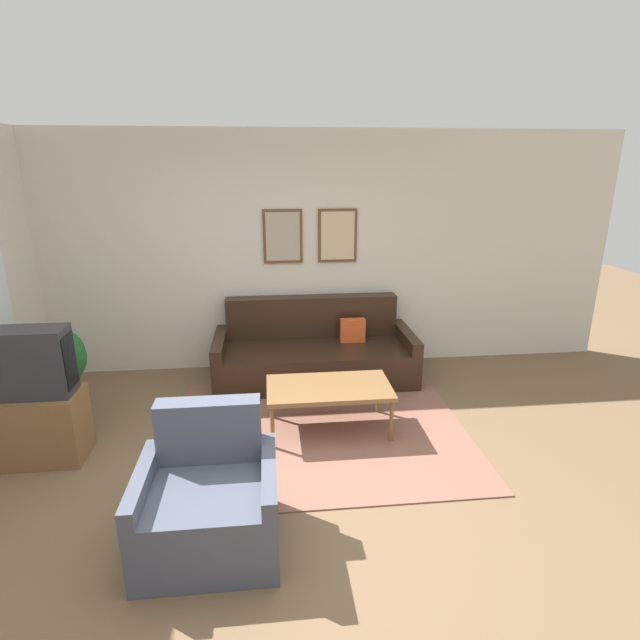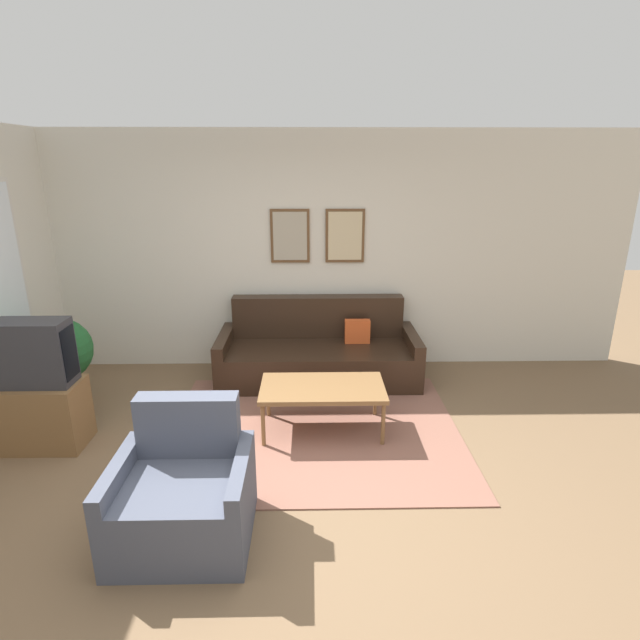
# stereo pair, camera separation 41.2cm
# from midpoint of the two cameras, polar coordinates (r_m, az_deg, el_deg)

# --- Properties ---
(ground_plane) EXTENTS (16.00, 16.00, 0.00)m
(ground_plane) POSITION_cam_midpoint_polar(r_m,az_deg,el_deg) (3.80, -2.76, -20.63)
(ground_plane) COLOR brown
(area_rug) EXTENTS (2.63, 2.19, 0.01)m
(area_rug) POSITION_cam_midpoint_polar(r_m,az_deg,el_deg) (4.67, 1.90, -12.49)
(area_rug) COLOR brown
(area_rug) RESTS_ON ground_plane
(wall_back) EXTENTS (8.00, 0.09, 2.70)m
(wall_back) POSITION_cam_midpoint_polar(r_m,az_deg,el_deg) (5.77, -2.19, 7.68)
(wall_back) COLOR beige
(wall_back) RESTS_ON ground_plane
(couch) EXTENTS (2.20, 0.90, 0.88)m
(couch) POSITION_cam_midpoint_polar(r_m,az_deg,el_deg) (5.62, 1.94, -3.84)
(couch) COLOR black
(couch) RESTS_ON ground_plane
(coffee_table) EXTENTS (1.11, 0.61, 0.44)m
(coffee_table) POSITION_cam_midpoint_polar(r_m,az_deg,el_deg) (4.50, 2.94, -8.01)
(coffee_table) COLOR brown
(coffee_table) RESTS_ON ground_plane
(tv_stand) EXTENTS (0.65, 0.42, 0.58)m
(tv_stand) POSITION_cam_midpoint_polar(r_m,az_deg,el_deg) (4.82, -26.79, -9.69)
(tv_stand) COLOR brown
(tv_stand) RESTS_ON ground_plane
(tv) EXTENTS (0.59, 0.28, 0.55)m
(tv) POSITION_cam_midpoint_polar(r_m,az_deg,el_deg) (4.61, -27.73, -3.41)
(tv) COLOR #2D2D33
(tv) RESTS_ON tv_stand
(armchair) EXTENTS (0.86, 0.76, 0.88)m
(armchair) POSITION_cam_midpoint_polar(r_m,az_deg,el_deg) (3.47, -11.87, -19.15)
(armchair) COLOR #474C5B
(armchair) RESTS_ON ground_plane
(potted_plant_tall) EXTENTS (0.64, 0.64, 1.02)m
(potted_plant_tall) POSITION_cam_midpoint_polar(r_m,az_deg,el_deg) (5.04, -29.16, -4.22)
(potted_plant_tall) COLOR #383D42
(potted_plant_tall) RESTS_ON ground_plane
(potted_plant_by_window) EXTENTS (0.62, 0.62, 0.93)m
(potted_plant_by_window) POSITION_cam_midpoint_polar(r_m,az_deg,el_deg) (5.34, -25.71, -3.49)
(potted_plant_by_window) COLOR #935638
(potted_plant_by_window) RESTS_ON ground_plane
(potted_plant_small) EXTENTS (0.36, 0.36, 0.65)m
(potted_plant_small) POSITION_cam_midpoint_polar(r_m,az_deg,el_deg) (5.20, -27.31, -6.39)
(potted_plant_small) COLOR slate
(potted_plant_small) RESTS_ON ground_plane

